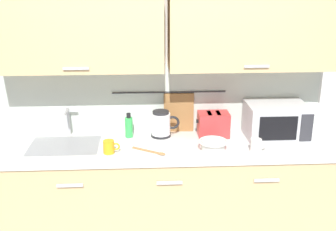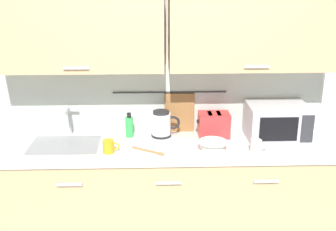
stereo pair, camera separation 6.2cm
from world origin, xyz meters
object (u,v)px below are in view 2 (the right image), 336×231
object	(u,v)px
dish_soap_bottle	(129,126)
mug_by_kettle	(256,146)
mug_near_sink	(109,146)
microwave	(277,121)
wooden_spoon	(152,152)
mixing_bowl	(213,145)
electric_kettle	(162,124)
toaster	(214,124)

from	to	relation	value
dish_soap_bottle	mug_by_kettle	distance (m)	0.99
dish_soap_bottle	mug_near_sink	world-z (taller)	dish_soap_bottle
microwave	wooden_spoon	world-z (taller)	microwave
microwave	mug_near_sink	distance (m)	1.31
dish_soap_bottle	mixing_bowl	world-z (taller)	dish_soap_bottle
electric_kettle	microwave	bearing A→B (deg)	-4.47
mug_by_kettle	mug_near_sink	bearing A→B (deg)	178.41
toaster	wooden_spoon	world-z (taller)	toaster
dish_soap_bottle	mug_by_kettle	bearing A→B (deg)	-20.16
microwave	wooden_spoon	xyz separation A→B (m)	(-0.97, -0.26, -0.13)
electric_kettle	dish_soap_bottle	size ratio (longest dim) A/B	1.16
microwave	mug_by_kettle	world-z (taller)	microwave
microwave	mug_by_kettle	size ratio (longest dim) A/B	3.83
mug_by_kettle	electric_kettle	bearing A→B (deg)	152.86
mug_near_sink	wooden_spoon	bearing A→B (deg)	-1.95
dish_soap_bottle	mug_near_sink	xyz separation A→B (m)	(-0.13, -0.31, -0.04)
mixing_bowl	wooden_spoon	world-z (taller)	mixing_bowl
electric_kettle	mug_near_sink	distance (m)	0.50
mug_by_kettle	toaster	bearing A→B (deg)	128.37
dish_soap_bottle	wooden_spoon	size ratio (longest dim) A/B	0.79
electric_kettle	dish_soap_bottle	bearing A→B (deg)	-179.10
dish_soap_bottle	wooden_spoon	distance (m)	0.38
toaster	mug_by_kettle	size ratio (longest dim) A/B	2.13
electric_kettle	mug_by_kettle	world-z (taller)	electric_kettle
mug_near_sink	mug_by_kettle	distance (m)	1.06
mug_near_sink	toaster	world-z (taller)	toaster
electric_kettle	mixing_bowl	distance (m)	0.48
wooden_spoon	mixing_bowl	bearing A→B (deg)	2.37
mixing_bowl	toaster	size ratio (longest dim) A/B	0.84
toaster	mug_by_kettle	bearing A→B (deg)	-51.63
microwave	mug_near_sink	bearing A→B (deg)	-169.14
mixing_bowl	toaster	world-z (taller)	toaster
toaster	wooden_spoon	distance (m)	0.58
electric_kettle	wooden_spoon	distance (m)	0.35
wooden_spoon	mug_by_kettle	bearing A→B (deg)	-1.44
toaster	mug_by_kettle	xyz separation A→B (m)	(0.26, -0.33, -0.05)
toaster	wooden_spoon	bearing A→B (deg)	-147.30
electric_kettle	mug_by_kettle	bearing A→B (deg)	-27.14
electric_kettle	mug_by_kettle	size ratio (longest dim) A/B	1.89
microwave	electric_kettle	distance (m)	0.90
dish_soap_bottle	mixing_bowl	bearing A→B (deg)	-26.13
electric_kettle	mug_near_sink	world-z (taller)	electric_kettle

